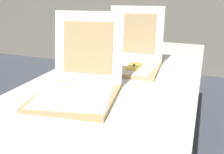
# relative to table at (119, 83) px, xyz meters

# --- Properties ---
(table) EXTENTS (0.91, 2.38, 0.72)m
(table) POSITION_rel_table_xyz_m (0.00, 0.00, 0.00)
(table) COLOR silver
(table) RESTS_ON ground
(pizza_box_front) EXTENTS (0.44, 0.50, 0.39)m
(pizza_box_front) POSITION_rel_table_xyz_m (-0.10, -0.33, 0.10)
(pizza_box_front) COLOR tan
(pizza_box_front) RESTS_ON table
(pizza_box_middle) EXTENTS (0.40, 0.40, 0.40)m
(pizza_box_middle) POSITION_rel_table_xyz_m (0.01, 0.20, 0.10)
(pizza_box_middle) COLOR tan
(pizza_box_middle) RESTS_ON table
(cup_white_mid) EXTENTS (0.06, 0.06, 0.07)m
(cup_white_mid) POSITION_rel_table_xyz_m (-0.32, 0.09, 0.08)
(cup_white_mid) COLOR white
(cup_white_mid) RESTS_ON table
(cup_white_far) EXTENTS (0.06, 0.06, 0.07)m
(cup_white_far) POSITION_rel_table_xyz_m (-0.25, 0.34, 0.08)
(cup_white_far) COLOR white
(cup_white_far) RESTS_ON table
(cup_white_near_center) EXTENTS (0.06, 0.06, 0.07)m
(cup_white_near_center) POSITION_rel_table_xyz_m (-0.32, -0.13, 0.08)
(cup_white_near_center) COLOR white
(cup_white_near_center) RESTS_ON table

